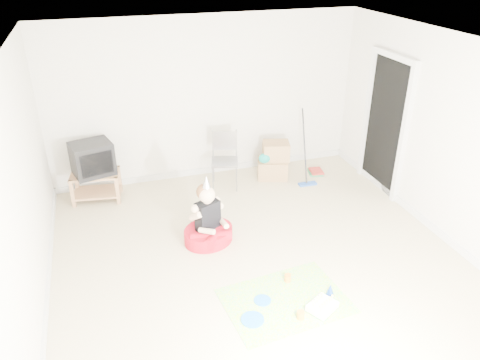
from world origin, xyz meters
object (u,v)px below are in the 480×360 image
object	(u,v)px
crt_tv	(92,158)
cardboard_boxes	(274,161)
tv_stand	(96,184)
folding_chair	(225,162)
birthday_cake	(322,307)
seated_woman	(208,227)

from	to	relation	value
crt_tv	cardboard_boxes	world-z (taller)	crt_tv
tv_stand	cardboard_boxes	bearing A→B (deg)	-2.21
tv_stand	folding_chair	size ratio (longest dim) A/B	0.85
crt_tv	birthday_cake	size ratio (longest dim) A/B	1.51
seated_woman	birthday_cake	distance (m)	1.86
crt_tv	folding_chair	world-z (taller)	crt_tv
folding_chair	crt_tv	bearing A→B (deg)	174.31
folding_chair	cardboard_boxes	bearing A→B (deg)	5.75
crt_tv	folding_chair	size ratio (longest dim) A/B	0.62
seated_woman	crt_tv	bearing A→B (deg)	130.10
birthday_cake	cardboard_boxes	bearing A→B (deg)	78.36
crt_tv	seated_woman	size ratio (longest dim) A/B	0.58
folding_chair	birthday_cake	bearing A→B (deg)	-85.87
crt_tv	cardboard_boxes	xyz separation A→B (m)	(2.84, -0.11, -0.39)
cardboard_boxes	birthday_cake	size ratio (longest dim) A/B	1.64
cardboard_boxes	seated_woman	size ratio (longest dim) A/B	0.64
birthday_cake	crt_tv	bearing A→B (deg)	124.09
folding_chair	cardboard_boxes	xyz separation A→B (m)	(0.86, 0.09, -0.15)
cardboard_boxes	birthday_cake	world-z (taller)	cardboard_boxes
cardboard_boxes	seated_woman	xyz separation A→B (m)	(-1.49, -1.49, -0.08)
tv_stand	cardboard_boxes	size ratio (longest dim) A/B	1.25
crt_tv	folding_chair	bearing A→B (deg)	-20.28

